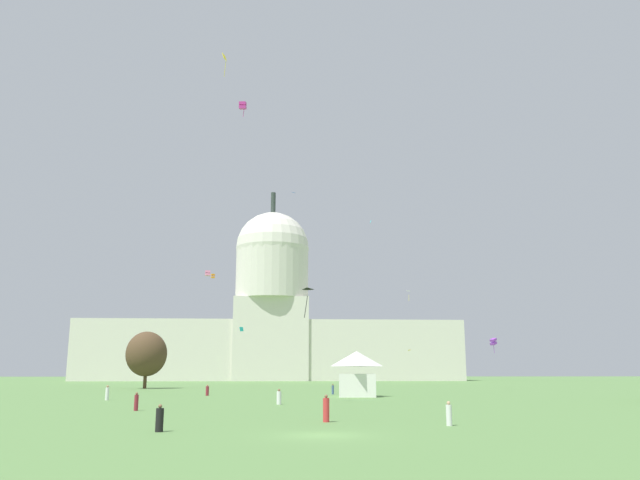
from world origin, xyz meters
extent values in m
plane|color=#567F42|center=(0.00, 0.00, 0.00)|extent=(800.00, 800.00, 0.00)
cube|color=beige|center=(-39.95, 198.24, 10.70)|extent=(69.01, 19.25, 21.40)
cube|color=beige|center=(29.05, 198.24, 10.70)|extent=(69.01, 19.25, 21.40)
cube|color=beige|center=(-5.45, 198.24, 14.69)|extent=(26.56, 21.18, 29.38)
cylinder|color=beige|center=(-5.45, 198.24, 38.95)|extent=(26.86, 26.86, 19.13)
sphere|color=beige|center=(-5.45, 198.24, 48.51)|extent=(27.26, 27.26, 27.26)
cylinder|color=#2D3833|center=(-5.45, 198.24, 66.21)|extent=(1.80, 1.80, 8.13)
cube|color=white|center=(7.98, 50.81, 1.47)|extent=(5.27, 6.39, 2.94)
pyramid|color=white|center=(7.98, 50.81, 4.92)|extent=(5.53, 6.70, 1.98)
cylinder|color=#4C3823|center=(-28.51, 93.83, 2.02)|extent=(0.67, 0.67, 4.05)
ellipsoid|color=#4C3823|center=(-28.51, 93.83, 6.67)|extent=(9.32, 8.64, 8.74)
cylinder|color=silver|center=(-22.12, 42.15, 0.71)|extent=(0.54, 0.54, 1.43)
sphere|color=#A37556|center=(-22.12, 42.15, 1.56)|extent=(0.35, 0.35, 0.26)
cylinder|color=maroon|center=(-12.14, 55.60, 0.63)|extent=(0.59, 0.59, 1.25)
sphere|color=#A37556|center=(-12.14, 55.60, 1.37)|extent=(0.33, 0.33, 0.24)
cylinder|color=maroon|center=(-14.33, 21.73, 0.66)|extent=(0.49, 0.49, 1.31)
sphere|color=brown|center=(-14.33, 21.73, 1.42)|extent=(0.30, 0.30, 0.21)
cylinder|color=red|center=(0.81, 8.61, 0.77)|extent=(0.53, 0.53, 1.53)
sphere|color=brown|center=(0.81, 8.61, 1.64)|extent=(0.28, 0.28, 0.22)
cylinder|color=silver|center=(8.10, 5.30, 0.62)|extent=(0.47, 0.47, 1.24)
sphere|color=tan|center=(8.10, 5.30, 1.35)|extent=(0.29, 0.29, 0.22)
cylinder|color=black|center=(-8.83, 2.40, 0.63)|extent=(0.44, 0.44, 1.26)
sphere|color=brown|center=(-8.83, 2.40, 1.37)|extent=(0.22, 0.22, 0.21)
cylinder|color=#3D5684|center=(5.51, 59.71, 0.63)|extent=(0.47, 0.47, 1.26)
sphere|color=brown|center=(5.51, 59.71, 1.36)|extent=(0.29, 0.29, 0.21)
cylinder|color=silver|center=(-2.29, 31.29, 0.64)|extent=(0.61, 0.61, 1.29)
sphere|color=brown|center=(-2.29, 31.29, 1.41)|extent=(0.33, 0.33, 0.25)
cube|color=#33BCDB|center=(23.40, 140.89, 45.53)|extent=(0.41, 0.67, 0.90)
cube|color=#D1339E|center=(-8.53, 58.04, 43.50)|extent=(1.16, 1.21, 0.63)
cube|color=#D1339E|center=(-8.53, 58.04, 44.12)|extent=(1.16, 1.21, 0.63)
cylinder|color=#D1339E|center=(-8.36, 58.04, 42.59)|extent=(0.18, 0.08, 1.35)
pyramid|color=black|center=(0.60, 34.14, 11.93)|extent=(1.17, 0.86, 0.29)
cylinder|color=black|center=(0.51, 34.42, 10.14)|extent=(0.40, 0.18, 2.35)
cube|color=pink|center=(-18.04, 101.61, 23.76)|extent=(1.24, 1.27, 0.55)
cube|color=pink|center=(-18.04, 101.61, 24.32)|extent=(1.24, 1.27, 0.55)
pyramid|color=gold|center=(32.76, 138.86, 8.44)|extent=(1.27, 1.28, 0.36)
cube|color=teal|center=(-9.28, 81.97, 10.81)|extent=(0.76, 0.64, 0.87)
cube|color=orange|center=(-21.45, 144.11, 29.44)|extent=(1.23, 1.23, 0.44)
cube|color=orange|center=(-21.45, 144.11, 30.15)|extent=(1.23, 1.23, 0.44)
cube|color=purple|center=(35.82, 77.45, 8.17)|extent=(1.33, 1.31, 0.71)
cube|color=purple|center=(35.82, 77.45, 8.80)|extent=(1.33, 1.31, 0.71)
cylinder|color=purple|center=(35.86, 77.45, 7.22)|extent=(0.20, 0.25, 1.50)
pyramid|color=blue|center=(1.33, 137.14, 52.55)|extent=(1.35, 1.03, 0.23)
pyramid|color=white|center=(37.22, 155.02, 27.07)|extent=(1.76, 1.56, 0.14)
cylinder|color=yellow|center=(36.92, 155.32, 25.32)|extent=(0.19, 0.32, 1.88)
cube|color=yellow|center=(-12.19, 63.64, 54.91)|extent=(0.79, 1.13, 1.20)
cylinder|color=yellow|center=(-12.00, 63.64, 52.86)|extent=(0.34, 0.47, 2.90)
camera|label=1|loc=(-2.29, -33.90, 3.24)|focal=35.30mm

